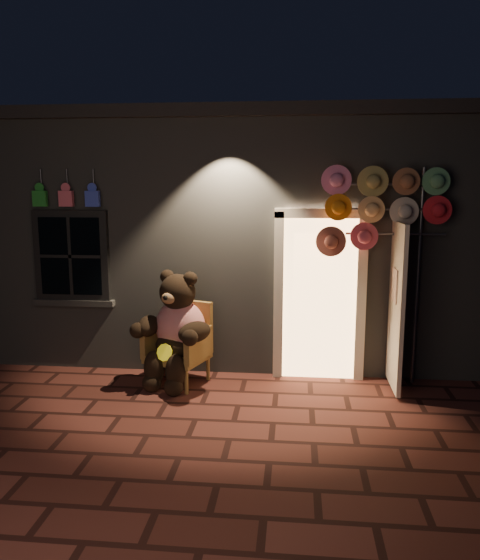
# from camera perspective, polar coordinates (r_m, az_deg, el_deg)

# --- Properties ---
(ground) EXTENTS (60.00, 60.00, 0.00)m
(ground) POSITION_cam_1_polar(r_m,az_deg,el_deg) (6.05, -4.70, -14.33)
(ground) COLOR brown
(ground) RESTS_ON ground
(shop_building) EXTENTS (7.30, 5.95, 3.51)m
(shop_building) POSITION_cam_1_polar(r_m,az_deg,el_deg) (9.49, -0.43, 5.52)
(shop_building) COLOR slate
(shop_building) RESTS_ON ground
(wicker_armchair) EXTENTS (0.86, 0.82, 1.02)m
(wicker_armchair) POSITION_cam_1_polar(r_m,az_deg,el_deg) (6.98, -6.19, -6.52)
(wicker_armchair) COLOR olive
(wicker_armchair) RESTS_ON ground
(teddy_bear) EXTENTS (0.99, 0.93, 1.45)m
(teddy_bear) POSITION_cam_1_polar(r_m,az_deg,el_deg) (6.81, -6.68, -5.19)
(teddy_bear) COLOR red
(teddy_bear) RESTS_ON ground
(hat_rack) EXTENTS (1.53, 0.22, 2.71)m
(hat_rack) POSITION_cam_1_polar(r_m,az_deg,el_deg) (6.77, 14.51, 7.45)
(hat_rack) COLOR #59595E
(hat_rack) RESTS_ON ground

